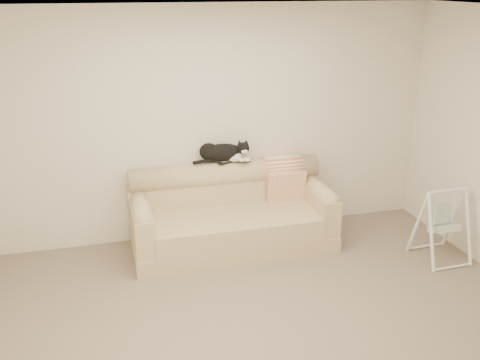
# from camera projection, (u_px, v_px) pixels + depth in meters

# --- Properties ---
(ground_plane) EXTENTS (5.00, 5.00, 0.00)m
(ground_plane) POSITION_uv_depth(u_px,v_px,m) (269.00, 328.00, 4.59)
(ground_plane) COLOR #746454
(ground_plane) RESTS_ON ground
(room_shell) EXTENTS (5.04, 4.04, 2.60)m
(room_shell) POSITION_uv_depth(u_px,v_px,m) (273.00, 160.00, 4.06)
(room_shell) COLOR beige
(room_shell) RESTS_ON ground
(sofa) EXTENTS (2.20, 0.93, 0.90)m
(sofa) POSITION_uv_depth(u_px,v_px,m) (231.00, 216.00, 5.95)
(sofa) COLOR tan
(sofa) RESTS_ON ground
(remote_a) EXTENTS (0.19, 0.11, 0.03)m
(remote_a) POSITION_uv_depth(u_px,v_px,m) (226.00, 162.00, 5.95)
(remote_a) COLOR black
(remote_a) RESTS_ON sofa
(remote_b) EXTENTS (0.17, 0.06, 0.02)m
(remote_b) POSITION_uv_depth(u_px,v_px,m) (243.00, 161.00, 6.01)
(remote_b) COLOR black
(remote_b) RESTS_ON sofa
(tuxedo_cat) EXTENTS (0.65, 0.30, 0.25)m
(tuxedo_cat) POSITION_uv_depth(u_px,v_px,m) (223.00, 152.00, 5.94)
(tuxedo_cat) COLOR black
(tuxedo_cat) RESTS_ON sofa
(throw_blanket) EXTENTS (0.45, 0.38, 0.58)m
(throw_blanket) POSITION_uv_depth(u_px,v_px,m) (283.00, 172.00, 6.19)
(throw_blanket) COLOR #D36A3C
(throw_blanket) RESTS_ON sofa
(baby_swing) EXTENTS (0.50, 0.53, 0.80)m
(baby_swing) POSITION_uv_depth(u_px,v_px,m) (442.00, 224.00, 5.63)
(baby_swing) COLOR white
(baby_swing) RESTS_ON ground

